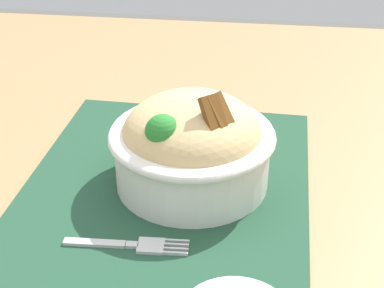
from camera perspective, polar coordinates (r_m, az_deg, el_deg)
table at (r=0.66m, az=-4.60°, el=-12.32°), size 1.27×0.96×0.78m
placemat at (r=0.64m, az=-3.03°, el=-5.49°), size 0.45×0.33×0.00m
bowl at (r=0.63m, az=-0.03°, el=0.00°), size 0.18×0.18×0.12m
fork at (r=0.58m, az=-5.91°, el=-9.84°), size 0.02×0.12×0.00m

